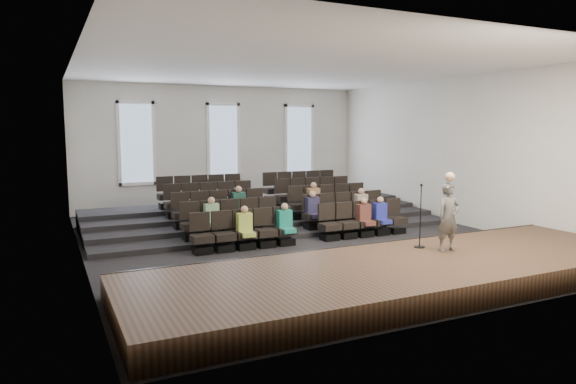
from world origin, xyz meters
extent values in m
plane|color=black|center=(0.00, 0.00, 0.00)|extent=(14.00, 14.00, 0.00)
cube|color=white|center=(0.00, 0.00, 5.01)|extent=(12.00, 14.00, 0.02)
cube|color=silver|center=(0.00, 7.02, 2.50)|extent=(12.00, 0.04, 5.00)
cube|color=silver|center=(0.00, -7.02, 2.50)|extent=(12.00, 0.04, 5.00)
cube|color=silver|center=(-6.02, 0.00, 2.50)|extent=(0.04, 14.00, 5.00)
cube|color=silver|center=(6.02, 0.00, 2.50)|extent=(0.04, 14.00, 5.00)
cube|color=#4F3221|center=(0.00, -5.10, 0.25)|extent=(11.80, 3.60, 0.50)
cube|color=black|center=(0.00, -3.33, 0.25)|extent=(11.80, 0.06, 0.52)
cube|color=black|center=(0.00, 2.33, 0.07)|extent=(11.80, 4.80, 0.15)
cube|color=black|center=(0.00, 2.85, 0.15)|extent=(11.80, 3.75, 0.30)
cube|color=black|center=(0.00, 3.38, 0.22)|extent=(11.80, 2.70, 0.45)
cube|color=black|center=(0.00, 3.90, 0.30)|extent=(11.80, 1.65, 0.60)
cube|color=black|center=(-3.13, -0.60, 0.10)|extent=(0.47, 0.43, 0.20)
cube|color=black|center=(-3.13, -0.60, 0.41)|extent=(0.55, 0.50, 0.19)
cube|color=black|center=(-3.13, -0.39, 0.82)|extent=(0.55, 0.08, 0.50)
cube|color=black|center=(-2.53, -0.60, 0.10)|extent=(0.47, 0.43, 0.20)
cube|color=black|center=(-2.53, -0.60, 0.41)|extent=(0.55, 0.50, 0.19)
cube|color=black|center=(-2.53, -0.39, 0.82)|extent=(0.55, 0.08, 0.50)
cube|color=black|center=(-1.93, -0.60, 0.10)|extent=(0.47, 0.43, 0.20)
cube|color=black|center=(-1.93, -0.60, 0.41)|extent=(0.55, 0.50, 0.19)
cube|color=black|center=(-1.93, -0.39, 0.82)|extent=(0.55, 0.08, 0.50)
cube|color=black|center=(-1.33, -0.60, 0.10)|extent=(0.47, 0.43, 0.20)
cube|color=black|center=(-1.33, -0.60, 0.41)|extent=(0.55, 0.50, 0.19)
cube|color=black|center=(-1.33, -0.39, 0.82)|extent=(0.55, 0.08, 0.50)
cube|color=black|center=(-0.73, -0.60, 0.10)|extent=(0.47, 0.43, 0.20)
cube|color=black|center=(-0.73, -0.60, 0.41)|extent=(0.55, 0.50, 0.19)
cube|color=black|center=(-0.73, -0.39, 0.82)|extent=(0.55, 0.08, 0.50)
cube|color=black|center=(0.73, -0.60, 0.10)|extent=(0.47, 0.43, 0.20)
cube|color=black|center=(0.73, -0.60, 0.41)|extent=(0.55, 0.50, 0.19)
cube|color=black|center=(0.73, -0.39, 0.82)|extent=(0.55, 0.08, 0.50)
cube|color=black|center=(1.33, -0.60, 0.10)|extent=(0.47, 0.43, 0.20)
cube|color=black|center=(1.33, -0.60, 0.41)|extent=(0.55, 0.50, 0.19)
cube|color=black|center=(1.33, -0.39, 0.82)|extent=(0.55, 0.08, 0.50)
cube|color=black|center=(1.93, -0.60, 0.10)|extent=(0.47, 0.43, 0.20)
cube|color=black|center=(1.93, -0.60, 0.41)|extent=(0.55, 0.50, 0.19)
cube|color=black|center=(1.93, -0.39, 0.82)|extent=(0.55, 0.08, 0.50)
cube|color=black|center=(2.53, -0.60, 0.10)|extent=(0.47, 0.43, 0.20)
cube|color=black|center=(2.53, -0.60, 0.41)|extent=(0.55, 0.50, 0.19)
cube|color=black|center=(2.53, -0.39, 0.82)|extent=(0.55, 0.08, 0.50)
cube|color=black|center=(3.13, -0.60, 0.10)|extent=(0.47, 0.43, 0.20)
cube|color=black|center=(3.13, -0.60, 0.41)|extent=(0.55, 0.50, 0.19)
cube|color=black|center=(3.13, -0.39, 0.82)|extent=(0.55, 0.08, 0.50)
cube|color=black|center=(-3.13, 0.45, 0.25)|extent=(0.47, 0.43, 0.20)
cube|color=black|center=(-3.13, 0.45, 0.56)|extent=(0.55, 0.50, 0.19)
cube|color=black|center=(-3.13, 0.66, 0.97)|extent=(0.55, 0.08, 0.50)
cube|color=black|center=(-2.53, 0.45, 0.25)|extent=(0.47, 0.43, 0.20)
cube|color=black|center=(-2.53, 0.45, 0.56)|extent=(0.55, 0.50, 0.19)
cube|color=black|center=(-2.53, 0.66, 0.97)|extent=(0.55, 0.08, 0.50)
cube|color=black|center=(-1.93, 0.45, 0.25)|extent=(0.47, 0.43, 0.20)
cube|color=black|center=(-1.93, 0.45, 0.56)|extent=(0.55, 0.50, 0.19)
cube|color=black|center=(-1.93, 0.66, 0.97)|extent=(0.55, 0.08, 0.50)
cube|color=black|center=(-1.33, 0.45, 0.25)|extent=(0.47, 0.43, 0.20)
cube|color=black|center=(-1.33, 0.45, 0.56)|extent=(0.55, 0.50, 0.19)
cube|color=black|center=(-1.33, 0.66, 0.97)|extent=(0.55, 0.08, 0.50)
cube|color=black|center=(-0.73, 0.45, 0.25)|extent=(0.47, 0.43, 0.20)
cube|color=black|center=(-0.73, 0.45, 0.56)|extent=(0.55, 0.50, 0.19)
cube|color=black|center=(-0.73, 0.66, 0.97)|extent=(0.55, 0.08, 0.50)
cube|color=black|center=(0.73, 0.45, 0.25)|extent=(0.47, 0.43, 0.20)
cube|color=black|center=(0.73, 0.45, 0.56)|extent=(0.55, 0.50, 0.19)
cube|color=black|center=(0.73, 0.66, 0.97)|extent=(0.55, 0.08, 0.50)
cube|color=black|center=(1.33, 0.45, 0.25)|extent=(0.47, 0.43, 0.20)
cube|color=black|center=(1.33, 0.45, 0.56)|extent=(0.55, 0.50, 0.19)
cube|color=black|center=(1.33, 0.66, 0.97)|extent=(0.55, 0.08, 0.50)
cube|color=black|center=(1.93, 0.45, 0.25)|extent=(0.47, 0.43, 0.20)
cube|color=black|center=(1.93, 0.45, 0.56)|extent=(0.55, 0.50, 0.19)
cube|color=black|center=(1.93, 0.66, 0.97)|extent=(0.55, 0.08, 0.50)
cube|color=black|center=(2.53, 0.45, 0.25)|extent=(0.47, 0.43, 0.20)
cube|color=black|center=(2.53, 0.45, 0.56)|extent=(0.55, 0.50, 0.19)
cube|color=black|center=(2.53, 0.66, 0.97)|extent=(0.55, 0.08, 0.50)
cube|color=black|center=(3.13, 0.45, 0.25)|extent=(0.47, 0.43, 0.20)
cube|color=black|center=(3.13, 0.45, 0.56)|extent=(0.55, 0.50, 0.19)
cube|color=black|center=(3.13, 0.66, 0.97)|extent=(0.55, 0.08, 0.50)
cube|color=black|center=(-3.13, 1.50, 0.40)|extent=(0.47, 0.42, 0.20)
cube|color=black|center=(-3.13, 1.50, 0.71)|extent=(0.55, 0.50, 0.19)
cube|color=black|center=(-3.13, 1.71, 1.12)|extent=(0.55, 0.08, 0.50)
cube|color=black|center=(-2.53, 1.50, 0.40)|extent=(0.47, 0.42, 0.20)
cube|color=black|center=(-2.53, 1.50, 0.71)|extent=(0.55, 0.50, 0.19)
cube|color=black|center=(-2.53, 1.71, 1.12)|extent=(0.55, 0.08, 0.50)
cube|color=black|center=(-1.93, 1.50, 0.40)|extent=(0.47, 0.42, 0.20)
cube|color=black|center=(-1.93, 1.50, 0.71)|extent=(0.55, 0.50, 0.19)
cube|color=black|center=(-1.93, 1.71, 1.12)|extent=(0.55, 0.08, 0.50)
cube|color=black|center=(-1.33, 1.50, 0.40)|extent=(0.47, 0.42, 0.20)
cube|color=black|center=(-1.33, 1.50, 0.71)|extent=(0.55, 0.50, 0.19)
cube|color=black|center=(-1.33, 1.71, 1.12)|extent=(0.55, 0.08, 0.50)
cube|color=black|center=(-0.73, 1.50, 0.40)|extent=(0.47, 0.42, 0.20)
cube|color=black|center=(-0.73, 1.50, 0.71)|extent=(0.55, 0.50, 0.19)
cube|color=black|center=(-0.73, 1.71, 1.12)|extent=(0.55, 0.08, 0.50)
cube|color=black|center=(0.73, 1.50, 0.40)|extent=(0.47, 0.42, 0.20)
cube|color=black|center=(0.73, 1.50, 0.71)|extent=(0.55, 0.50, 0.19)
cube|color=black|center=(0.73, 1.71, 1.12)|extent=(0.55, 0.08, 0.50)
cube|color=black|center=(1.33, 1.50, 0.40)|extent=(0.47, 0.42, 0.20)
cube|color=black|center=(1.33, 1.50, 0.71)|extent=(0.55, 0.50, 0.19)
cube|color=black|center=(1.33, 1.71, 1.12)|extent=(0.55, 0.08, 0.50)
cube|color=black|center=(1.93, 1.50, 0.40)|extent=(0.47, 0.42, 0.20)
cube|color=black|center=(1.93, 1.50, 0.71)|extent=(0.55, 0.50, 0.19)
cube|color=black|center=(1.93, 1.71, 1.12)|extent=(0.55, 0.08, 0.50)
cube|color=black|center=(2.53, 1.50, 0.40)|extent=(0.47, 0.42, 0.20)
cube|color=black|center=(2.53, 1.50, 0.71)|extent=(0.55, 0.50, 0.19)
cube|color=black|center=(2.53, 1.71, 1.12)|extent=(0.55, 0.08, 0.50)
cube|color=black|center=(3.13, 1.50, 0.40)|extent=(0.47, 0.42, 0.20)
cube|color=black|center=(3.13, 1.50, 0.71)|extent=(0.55, 0.50, 0.19)
cube|color=black|center=(3.13, 1.71, 1.12)|extent=(0.55, 0.08, 0.50)
cube|color=black|center=(-3.13, 2.55, 0.55)|extent=(0.47, 0.42, 0.20)
cube|color=black|center=(-3.13, 2.55, 0.86)|extent=(0.55, 0.50, 0.19)
cube|color=black|center=(-3.13, 2.76, 1.27)|extent=(0.55, 0.08, 0.50)
cube|color=black|center=(-2.53, 2.55, 0.55)|extent=(0.47, 0.42, 0.20)
cube|color=black|center=(-2.53, 2.55, 0.86)|extent=(0.55, 0.50, 0.19)
cube|color=black|center=(-2.53, 2.76, 1.27)|extent=(0.55, 0.08, 0.50)
cube|color=black|center=(-1.93, 2.55, 0.55)|extent=(0.47, 0.42, 0.20)
cube|color=black|center=(-1.93, 2.55, 0.86)|extent=(0.55, 0.50, 0.19)
cube|color=black|center=(-1.93, 2.76, 1.27)|extent=(0.55, 0.08, 0.50)
cube|color=black|center=(-1.33, 2.55, 0.55)|extent=(0.47, 0.42, 0.20)
cube|color=black|center=(-1.33, 2.55, 0.86)|extent=(0.55, 0.50, 0.19)
cube|color=black|center=(-1.33, 2.76, 1.27)|extent=(0.55, 0.08, 0.50)
cube|color=black|center=(-0.73, 2.55, 0.55)|extent=(0.47, 0.42, 0.20)
cube|color=black|center=(-0.73, 2.55, 0.86)|extent=(0.55, 0.50, 0.19)
cube|color=black|center=(-0.73, 2.76, 1.27)|extent=(0.55, 0.08, 0.50)
cube|color=black|center=(0.73, 2.55, 0.55)|extent=(0.47, 0.42, 0.20)
cube|color=black|center=(0.73, 2.55, 0.86)|extent=(0.55, 0.50, 0.19)
cube|color=black|center=(0.73, 2.76, 1.27)|extent=(0.55, 0.08, 0.50)
cube|color=black|center=(1.33, 2.55, 0.55)|extent=(0.47, 0.42, 0.20)
cube|color=black|center=(1.33, 2.55, 0.86)|extent=(0.55, 0.50, 0.19)
cube|color=black|center=(1.33, 2.76, 1.27)|extent=(0.55, 0.08, 0.50)
cube|color=black|center=(1.93, 2.55, 0.55)|extent=(0.47, 0.42, 0.20)
cube|color=black|center=(1.93, 2.55, 0.86)|extent=(0.55, 0.50, 0.19)
cube|color=black|center=(1.93, 2.76, 1.27)|extent=(0.55, 0.08, 0.50)
cube|color=black|center=(2.53, 2.55, 0.55)|extent=(0.47, 0.42, 0.20)
cube|color=black|center=(2.53, 2.55, 0.86)|extent=(0.55, 0.50, 0.19)
cube|color=black|center=(2.53, 2.76, 1.27)|extent=(0.55, 0.08, 0.50)
cube|color=black|center=(3.13, 2.55, 0.55)|extent=(0.47, 0.42, 0.20)
cube|color=black|center=(3.13, 2.55, 0.86)|extent=(0.55, 0.50, 0.19)
cube|color=black|center=(3.13, 2.76, 1.27)|extent=(0.55, 0.08, 0.50)
cube|color=black|center=(-3.13, 3.60, 0.70)|extent=(0.47, 0.42, 0.20)
cube|color=black|center=(-3.13, 3.60, 1.01)|extent=(0.55, 0.50, 0.19)
cube|color=black|center=(-3.13, 3.81, 1.42)|extent=(0.55, 0.08, 0.50)
cube|color=black|center=(-2.53, 3.60, 0.70)|extent=(0.47, 0.42, 0.20)
cube|color=black|center=(-2.53, 3.60, 1.01)|extent=(0.55, 0.50, 0.19)
cube|color=black|center=(-2.53, 3.81, 1.42)|extent=(0.55, 0.08, 0.50)
cube|color=black|center=(-1.93, 3.60, 0.70)|extent=(0.47, 0.42, 0.20)
cube|color=black|center=(-1.93, 3.60, 1.01)|extent=(0.55, 0.50, 0.19)
cube|color=black|center=(-1.93, 3.81, 1.42)|extent=(0.55, 0.08, 0.50)
cube|color=black|center=(-1.33, 3.60, 0.70)|extent=(0.47, 0.42, 0.20)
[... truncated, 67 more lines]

